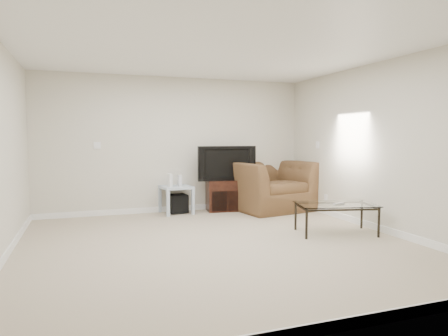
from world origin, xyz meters
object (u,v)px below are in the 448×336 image
object	(u,v)px
subwoofer	(177,203)
recliner	(270,177)
television	(225,163)
tv_stand	(225,195)
coffee_table	(336,219)
side_table	(176,200)

from	to	relation	value
subwoofer	recliner	xyz separation A→B (m)	(1.76, -0.25, 0.44)
television	subwoofer	distance (m)	1.17
tv_stand	subwoofer	size ratio (longest dim) A/B	2.14
coffee_table	subwoofer	bearing A→B (deg)	128.47
tv_stand	television	xyz separation A→B (m)	(-0.00, -0.03, 0.61)
recliner	coffee_table	xyz separation A→B (m)	(0.06, -2.04, -0.40)
subwoofer	tv_stand	bearing A→B (deg)	-1.54
tv_stand	side_table	xyz separation A→B (m)	(-0.95, 0.00, -0.04)
tv_stand	television	distance (m)	0.62
subwoofer	television	bearing A→B (deg)	-3.36
television	recliner	distance (m)	0.91
side_table	coffee_table	world-z (taller)	side_table
subwoofer	coffee_table	bearing A→B (deg)	-51.53
side_table	television	bearing A→B (deg)	-1.76
tv_stand	television	world-z (taller)	television
television	coffee_table	distance (m)	2.51
tv_stand	recliner	bearing A→B (deg)	-8.34
side_table	coffee_table	xyz separation A→B (m)	(1.85, -2.27, -0.03)
side_table	coffee_table	distance (m)	2.93
television	recliner	bearing A→B (deg)	-10.78
side_table	coffee_table	bearing A→B (deg)	-50.79
tv_stand	coffee_table	world-z (taller)	tv_stand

